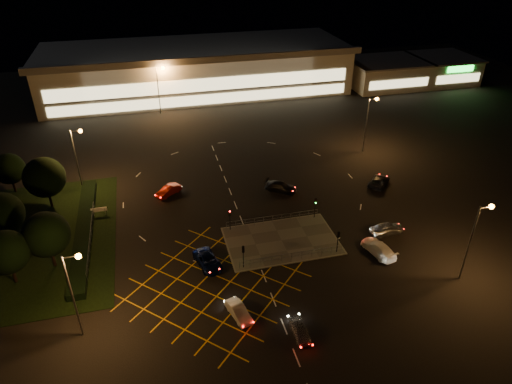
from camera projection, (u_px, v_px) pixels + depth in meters
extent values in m
plane|color=black|center=(263.00, 234.00, 60.63)|extent=(180.00, 180.00, 0.00)
cube|color=#4C4944|center=(282.00, 241.00, 59.36)|extent=(14.00, 9.00, 0.12)
cube|color=black|center=(45.00, 239.00, 59.71)|extent=(18.00, 30.00, 0.08)
cube|color=black|center=(84.00, 231.00, 60.53)|extent=(2.00, 26.00, 1.00)
cube|color=beige|center=(197.00, 70.00, 109.66)|extent=(70.00, 25.00, 10.00)
cube|color=slate|center=(195.00, 48.00, 106.99)|extent=(72.00, 26.50, 0.60)
cube|color=#FFEAA5|center=(205.00, 85.00, 99.21)|extent=(66.00, 0.20, 3.00)
cube|color=#FFEAA5|center=(205.00, 100.00, 100.86)|extent=(66.00, 0.20, 2.20)
cube|color=beige|center=(385.00, 74.00, 113.71)|extent=(18.00, 14.00, 6.00)
cube|color=slate|center=(387.00, 61.00, 112.09)|extent=(18.80, 14.80, 0.40)
cube|color=#FFEAA5|center=(399.00, 84.00, 108.05)|extent=(15.30, 0.20, 2.00)
cube|color=beige|center=(442.00, 69.00, 117.08)|extent=(14.00, 14.00, 6.00)
cube|color=slate|center=(444.00, 57.00, 115.46)|extent=(14.80, 14.80, 0.40)
cube|color=#FFEAA5|center=(458.00, 79.00, 111.41)|extent=(11.90, 0.20, 2.00)
cube|color=#19E533|center=(461.00, 69.00, 110.10)|extent=(7.00, 0.30, 1.40)
cylinder|color=slate|center=(73.00, 298.00, 43.45)|extent=(0.20, 0.20, 10.00)
cylinder|color=slate|center=(70.00, 257.00, 41.13)|extent=(1.40, 0.12, 0.12)
sphere|color=orange|center=(78.00, 256.00, 41.31)|extent=(0.56, 0.56, 0.56)
cylinder|color=slate|center=(469.00, 244.00, 50.63)|extent=(0.20, 0.20, 10.00)
cylinder|color=slate|center=(486.00, 207.00, 48.31)|extent=(1.40, 0.12, 0.12)
sphere|color=orange|center=(491.00, 207.00, 48.48)|extent=(0.56, 0.56, 0.56)
cylinder|color=slate|center=(77.00, 161.00, 67.99)|extent=(0.20, 0.20, 10.00)
cylinder|color=slate|center=(75.00, 131.00, 65.68)|extent=(1.40, 0.12, 0.12)
sphere|color=orange|center=(80.00, 131.00, 65.85)|extent=(0.56, 0.56, 0.56)
cylinder|color=slate|center=(366.00, 126.00, 79.76)|extent=(0.20, 0.20, 10.00)
cylinder|color=slate|center=(373.00, 99.00, 77.44)|extent=(1.40, 0.12, 0.12)
sphere|color=orange|center=(377.00, 99.00, 77.62)|extent=(0.56, 0.56, 0.56)
cylinder|color=slate|center=(158.00, 91.00, 95.90)|extent=(0.20, 0.20, 10.00)
cylinder|color=slate|center=(159.00, 68.00, 93.59)|extent=(1.40, 0.12, 0.12)
sphere|color=orange|center=(163.00, 68.00, 93.76)|extent=(0.56, 0.56, 0.56)
cylinder|color=slate|center=(332.00, 75.00, 105.99)|extent=(0.20, 0.20, 10.00)
cylinder|color=slate|center=(337.00, 54.00, 103.67)|extent=(1.40, 0.12, 0.12)
sphere|color=orange|center=(340.00, 54.00, 103.84)|extent=(0.56, 0.56, 0.56)
cylinder|color=black|center=(243.00, 257.00, 53.97)|extent=(0.10, 0.10, 3.00)
cube|color=black|center=(243.00, 249.00, 53.35)|extent=(0.28, 0.18, 0.90)
sphere|color=#19FF33|center=(243.00, 249.00, 53.46)|extent=(0.16, 0.16, 0.16)
cylinder|color=black|center=(338.00, 242.00, 56.49)|extent=(0.10, 0.10, 3.00)
cube|color=black|center=(339.00, 234.00, 55.88)|extent=(0.28, 0.18, 0.90)
sphere|color=#19FF33|center=(338.00, 234.00, 55.98)|extent=(0.16, 0.16, 0.16)
cylinder|color=black|center=(230.00, 220.00, 60.62)|extent=(0.10, 0.10, 3.00)
cube|color=black|center=(230.00, 213.00, 60.01)|extent=(0.28, 0.18, 0.90)
sphere|color=#FF0C0C|center=(230.00, 213.00, 59.90)|extent=(0.16, 0.16, 0.16)
cylinder|color=black|center=(315.00, 208.00, 63.15)|extent=(0.10, 0.10, 3.00)
cube|color=black|center=(315.00, 201.00, 62.53)|extent=(0.28, 0.18, 0.90)
sphere|color=#19FF33|center=(316.00, 201.00, 62.42)|extent=(0.16, 0.16, 0.16)
cylinder|color=black|center=(14.00, 274.00, 52.01)|extent=(0.36, 0.36, 2.52)
sphere|color=black|center=(6.00, 252.00, 50.43)|extent=(5.04, 5.04, 5.04)
cylinder|color=black|center=(9.00, 235.00, 58.20)|extent=(0.36, 0.36, 2.70)
sphere|color=black|center=(2.00, 214.00, 56.50)|extent=(5.40, 5.40, 5.40)
cylinder|color=black|center=(50.00, 199.00, 65.65)|extent=(0.36, 0.36, 2.88)
sphere|color=black|center=(44.00, 177.00, 63.84)|extent=(5.76, 5.76, 5.76)
cylinder|color=black|center=(14.00, 185.00, 69.52)|extent=(0.36, 0.36, 2.34)
sphere|color=black|center=(9.00, 169.00, 68.05)|extent=(4.68, 4.68, 4.68)
cylinder|color=black|center=(53.00, 257.00, 54.47)|extent=(0.36, 0.36, 2.70)
sphere|color=black|center=(46.00, 234.00, 52.77)|extent=(5.40, 5.40, 5.40)
imported|color=#AEB0B6|center=(300.00, 330.00, 45.65)|extent=(1.51, 3.68, 1.25)
imported|color=#BDBDBD|center=(239.00, 311.00, 47.80)|extent=(2.42, 4.22, 1.32)
imported|color=#0B1642|center=(208.00, 261.00, 54.88)|extent=(3.44, 5.45, 1.40)
imported|color=black|center=(281.00, 187.00, 70.04)|extent=(5.20, 4.47, 1.43)
imported|color=#A8AAAF|center=(387.00, 229.00, 60.44)|extent=(4.63, 1.95, 1.56)
imported|color=#97170B|center=(168.00, 191.00, 69.06)|extent=(4.26, 3.76, 1.40)
imported|color=black|center=(379.00, 181.00, 71.64)|extent=(5.12, 5.12, 1.38)
imported|color=white|center=(379.00, 248.00, 56.85)|extent=(3.18, 5.60, 1.53)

